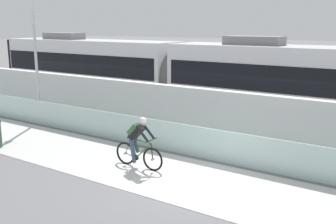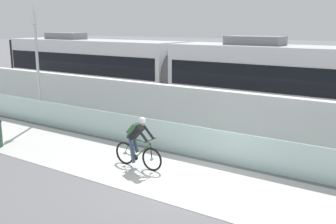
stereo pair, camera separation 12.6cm
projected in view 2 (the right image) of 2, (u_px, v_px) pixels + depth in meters
name	position (u px, v px, depth m)	size (l,w,h in m)	color
ground_plane	(188.00, 180.00, 11.25)	(200.00, 200.00, 0.00)	slate
bike_path_deck	(188.00, 180.00, 11.25)	(32.00, 3.20, 0.01)	beige
glass_parapet	(219.00, 146.00, 12.63)	(32.00, 0.05, 1.04)	silver
concrete_barrier_wall	(243.00, 121.00, 13.98)	(32.00, 0.36, 1.98)	silver
tram_rail_near	(267.00, 132.00, 16.19)	(32.00, 0.08, 0.01)	#595654
tram_rail_far	(279.00, 125.00, 17.35)	(32.00, 0.08, 0.01)	#595654
tram	(178.00, 76.00, 19.00)	(22.56, 2.54, 3.81)	silver
cyclist_on_bike	(138.00, 142.00, 12.08)	(1.77, 0.58, 1.61)	black
lamp_post_antenna	(36.00, 48.00, 17.28)	(0.28, 0.28, 5.20)	gray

